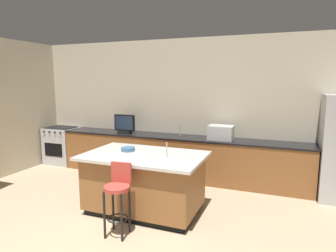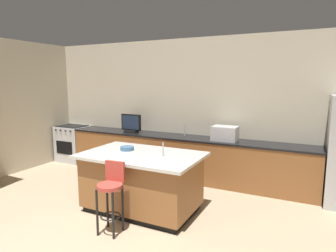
{
  "view_description": "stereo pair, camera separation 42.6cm",
  "coord_description": "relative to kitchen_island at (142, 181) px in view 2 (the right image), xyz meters",
  "views": [
    {
      "loc": [
        1.96,
        -1.94,
        2.04
      ],
      "look_at": [
        0.16,
        2.63,
        1.29
      ],
      "focal_mm": 31.33,
      "sensor_mm": 36.0,
      "label": 1
    },
    {
      "loc": [
        2.35,
        -1.77,
        2.04
      ],
      "look_at": [
        0.16,
        2.63,
        1.29
      ],
      "focal_mm": 31.33,
      "sensor_mm": 36.0,
      "label": 2
    }
  ],
  "objects": [
    {
      "name": "wall_back",
      "position": [
        0.0,
        2.09,
        0.99
      ],
      "size": [
        7.59,
        0.12,
        2.93
      ],
      "primitive_type": "cube",
      "color": "beige",
      "rests_on": "ground_plane"
    },
    {
      "name": "counter_back",
      "position": [
        -0.07,
        1.71,
        -0.02
      ],
      "size": [
        5.33,
        0.62,
        0.89
      ],
      "color": "brown",
      "rests_on": "ground_plane"
    },
    {
      "name": "kitchen_island",
      "position": [
        0.0,
        0.0,
        0.0
      ],
      "size": [
        1.86,
        1.19,
        0.92
      ],
      "color": "black",
      "rests_on": "ground_plane"
    },
    {
      "name": "range_oven",
      "position": [
        -3.11,
        1.7,
        -0.02
      ],
      "size": [
        0.74,
        0.63,
        0.91
      ],
      "color": "#B7BABF",
      "rests_on": "ground_plane"
    },
    {
      "name": "microwave",
      "position": [
        0.85,
        1.71,
        0.56
      ],
      "size": [
        0.48,
        0.36,
        0.28
      ],
      "primitive_type": "cube",
      "color": "#B7BABF",
      "rests_on": "counter_back"
    },
    {
      "name": "tv_monitor",
      "position": [
        -1.28,
        1.65,
        0.61
      ],
      "size": [
        0.49,
        0.16,
        0.41
      ],
      "color": "black",
      "rests_on": "counter_back"
    },
    {
      "name": "sink_faucet_back",
      "position": [
        -0.04,
        1.81,
        0.54
      ],
      "size": [
        0.02,
        0.02,
        0.24
      ],
      "primitive_type": "cylinder",
      "color": "#B2B2B7",
      "rests_on": "counter_back"
    },
    {
      "name": "sink_faucet_island",
      "position": [
        0.38,
        0.0,
        0.56
      ],
      "size": [
        0.02,
        0.02,
        0.22
      ],
      "primitive_type": "cylinder",
      "color": "#B2B2B7",
      "rests_on": "kitchen_island"
    },
    {
      "name": "bar_stool_center",
      "position": [
        -0.0,
        -0.78,
        0.11
      ],
      "size": [
        0.34,
        0.35,
        0.97
      ],
      "rotation": [
        0.0,
        0.0,
        0.08
      ],
      "color": "#B23D33",
      "rests_on": "ground_plane"
    },
    {
      "name": "fruit_bowl",
      "position": [
        -0.33,
        0.1,
        0.48
      ],
      "size": [
        0.22,
        0.22,
        0.06
      ],
      "primitive_type": "cylinder",
      "color": "#3F668C",
      "rests_on": "kitchen_island"
    },
    {
      "name": "cell_phone",
      "position": [
        -0.3,
        0.11,
        0.45
      ],
      "size": [
        0.1,
        0.16,
        0.01
      ],
      "primitive_type": "cube",
      "rotation": [
        0.0,
        0.0,
        -0.2
      ],
      "color": "black",
      "rests_on": "kitchen_island"
    }
  ]
}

